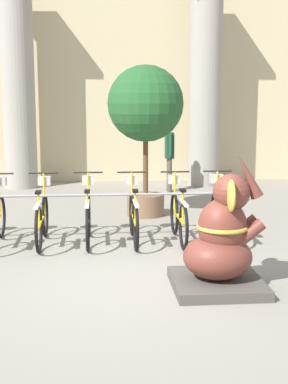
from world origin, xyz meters
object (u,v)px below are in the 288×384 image
Objects in this scene: bicycle_6 at (222,214)px; potted_tree at (146,111)px; bicycle_4 at (134,216)px; person_pedestrian at (169,150)px; bicycle_3 at (88,216)px; elephant_statue at (221,243)px; bicycle_5 at (178,215)px; bicycle_2 at (42,218)px.

potted_tree reaches higher than bicycle_6.
potted_tree reaches higher than bicycle_4.
person_pedestrian is (1.20, 4.74, 0.61)m from bicycle_4.
bicycle_4 is at bearing -2.24° from bicycle_3.
person_pedestrian reaches higher than bicycle_4.
person_pedestrian is at bearing 67.82° from bicycle_3.
bicycle_4 is at bearing 111.91° from elephant_statue.
potted_tree reaches higher than elephant_statue.
bicycle_3 is 1.00× the size of bicycle_4.
bicycle_5 is (0.72, -0.01, 0.00)m from bicycle_4.
bicycle_2 is 5.46m from person_pedestrian.
bicycle_4 is (1.44, -0.00, 0.00)m from bicycle_2.
bicycle_5 is at bearing -177.64° from bicycle_6.
bicycle_6 is (1.44, 0.02, 0.00)m from bicycle_4.
bicycle_2 is 0.72m from bicycle_3.
bicycle_2 is 2.87m from bicycle_6.
bicycle_6 is (2.87, 0.02, 0.00)m from bicycle_2.
bicycle_2 is 1.00× the size of bicycle_5.
potted_tree is at bearing -106.94° from person_pedestrian.
bicycle_6 is at bearing 0.36° from bicycle_2.
elephant_statue reaches higher than bicycle_5.
elephant_statue is at bearing -82.88° from potted_tree.
bicycle_6 is 2.78m from potted_tree.
bicycle_3 is at bearing 177.76° from bicycle_4.
bicycle_3 and bicycle_4 have the same top height.
bicycle_3 is 0.58× the size of potted_tree.
bicycle_6 is at bearing 0.77° from bicycle_4.
bicycle_4 is 0.58× the size of potted_tree.
elephant_statue is 0.56× the size of potted_tree.
person_pedestrian reaches higher than bicycle_3.
bicycle_5 is 1.03× the size of elephant_statue.
person_pedestrian reaches higher than bicycle_2.
bicycle_5 is 4.81m from person_pedestrian.
person_pedestrian is 0.59× the size of potted_tree.
potted_tree is at bearing 79.55° from bicycle_4.
person_pedestrian is at bearing 60.88° from bicycle_2.
bicycle_2 is at bearing -177.86° from bicycle_3.
potted_tree is at bearing 61.17° from bicycle_3.
bicycle_6 is 4.77m from person_pedestrian.
bicycle_4 is 1.00× the size of bicycle_6.
elephant_statue is at bearing -54.46° from bicycle_3.
bicycle_2 and bicycle_6 have the same top height.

